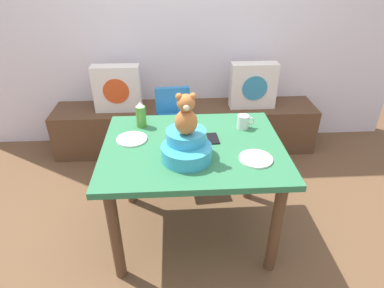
{
  "coord_description": "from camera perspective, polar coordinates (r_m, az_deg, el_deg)",
  "views": [
    {
      "loc": [
        -0.11,
        -1.79,
        1.81
      ],
      "look_at": [
        0.0,
        0.1,
        0.69
      ],
      "focal_mm": 30.71,
      "sensor_mm": 36.0,
      "label": 1
    }
  ],
  "objects": [
    {
      "name": "pillow_floral_left",
      "position": [
        3.22,
        -12.88,
        9.37
      ],
      "size": [
        0.44,
        0.15,
        0.44
      ],
      "color": "white",
      "rests_on": "window_bench"
    },
    {
      "name": "ketchup_bottle",
      "position": [
        2.3,
        -8.87,
        5.0
      ],
      "size": [
        0.07,
        0.07,
        0.18
      ],
      "color": "#4C8C33",
      "rests_on": "dining_table"
    },
    {
      "name": "ground_plane",
      "position": [
        2.55,
        0.14,
        -14.64
      ],
      "size": [
        8.0,
        8.0,
        0.0
      ],
      "primitive_type": "plane",
      "color": "brown"
    },
    {
      "name": "infant_seat_teal",
      "position": [
        1.93,
        -0.98,
        -0.5
      ],
      "size": [
        0.3,
        0.33,
        0.16
      ],
      "color": "#36A0C5",
      "rests_on": "dining_table"
    },
    {
      "name": "back_wall",
      "position": [
        3.3,
        -1.51,
        21.79
      ],
      "size": [
        4.4,
        0.1,
        2.6
      ],
      "primitive_type": "cube",
      "color": "silver",
      "rests_on": "ground_plane"
    },
    {
      "name": "dinner_plate_near",
      "position": [
        1.98,
        11.02,
        -2.52
      ],
      "size": [
        0.2,
        0.2,
        0.01
      ],
      "primitive_type": "cylinder",
      "color": "white",
      "rests_on": "dining_table"
    },
    {
      "name": "teddy_bear",
      "position": [
        1.83,
        -1.03,
        5.01
      ],
      "size": [
        0.13,
        0.12,
        0.25
      ],
      "color": "#B76D35",
      "rests_on": "infant_seat_teal"
    },
    {
      "name": "window_bench",
      "position": [
        3.38,
        -1.1,
        2.84
      ],
      "size": [
        2.6,
        0.44,
        0.46
      ],
      "primitive_type": "cube",
      "color": "brown",
      "rests_on": "ground_plane"
    },
    {
      "name": "dining_table",
      "position": [
        2.15,
        0.16,
        -2.78
      ],
      "size": [
        1.15,
        0.91,
        0.74
      ],
      "color": "#2D7247",
      "rests_on": "ground_plane"
    },
    {
      "name": "cell_phone",
      "position": [
        2.16,
        3.65,
        0.97
      ],
      "size": [
        0.08,
        0.15,
        0.01
      ],
      "primitive_type": "cube",
      "rotation": [
        0.0,
        0.0,
        0.06
      ],
      "color": "black",
      "rests_on": "dining_table"
    },
    {
      "name": "highchair",
      "position": [
        2.86,
        -3.08,
        3.84
      ],
      "size": [
        0.34,
        0.47,
        0.79
      ],
      "color": "#2672B2",
      "rests_on": "ground_plane"
    },
    {
      "name": "dinner_plate_far",
      "position": [
        2.18,
        -10.4,
        0.84
      ],
      "size": [
        0.2,
        0.2,
        0.01
      ],
      "primitive_type": "cylinder",
      "color": "white",
      "rests_on": "dining_table"
    },
    {
      "name": "pillow_floral_right",
      "position": [
        3.27,
        10.57,
        9.93
      ],
      "size": [
        0.44,
        0.15,
        0.44
      ],
      "color": "white",
      "rests_on": "window_bench"
    },
    {
      "name": "coffee_mug",
      "position": [
        2.3,
        8.92,
        3.84
      ],
      "size": [
        0.12,
        0.08,
        0.09
      ],
      "color": "silver",
      "rests_on": "dining_table"
    }
  ]
}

